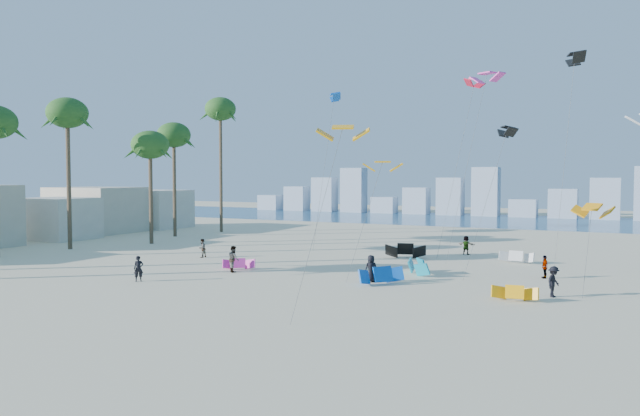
% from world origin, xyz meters
% --- Properties ---
extents(ground, '(220.00, 220.00, 0.00)m').
position_xyz_m(ground, '(0.00, 0.00, 0.00)').
color(ground, beige).
rests_on(ground, ground).
extents(ocean, '(220.00, 220.00, 0.00)m').
position_xyz_m(ocean, '(0.00, 72.00, 0.01)').
color(ocean, navy).
rests_on(ocean, ground).
extents(kitesurfer_near, '(0.72, 0.72, 1.68)m').
position_xyz_m(kitesurfer_near, '(-4.96, 5.58, 0.84)').
color(kitesurfer_near, black).
rests_on(kitesurfer_near, ground).
extents(kitesurfer_mid, '(1.16, 1.14, 1.88)m').
position_xyz_m(kitesurfer_mid, '(-1.70, 11.61, 0.94)').
color(kitesurfer_mid, gray).
rests_on(kitesurfer_mid, ground).
extents(kitesurfers_far, '(34.36, 17.55, 1.76)m').
position_xyz_m(kitesurfers_far, '(12.10, 18.52, 0.84)').
color(kitesurfers_far, black).
rests_on(kitesurfers_far, ground).
extents(grounded_kites, '(22.60, 16.38, 1.09)m').
position_xyz_m(grounded_kites, '(9.69, 17.66, 0.49)').
color(grounded_kites, '#EE34B0').
rests_on(grounded_kites, ground).
extents(flying_kites, '(31.41, 31.93, 17.11)m').
position_xyz_m(flying_kites, '(14.60, 22.14, 12.09)').
color(flying_kites, '#FFA80D').
rests_on(flying_kites, ground).
extents(palm_row, '(7.99, 44.80, 16.48)m').
position_xyz_m(palm_row, '(-22.07, 16.18, 11.70)').
color(palm_row, brown).
rests_on(palm_row, ground).
extents(beachfront_buildings, '(11.50, 43.00, 6.00)m').
position_xyz_m(beachfront_buildings, '(-33.69, 20.82, 2.67)').
color(beachfront_buildings, beige).
rests_on(beachfront_buildings, ground).
extents(distant_skyline, '(85.00, 3.00, 8.40)m').
position_xyz_m(distant_skyline, '(-1.19, 82.00, 3.09)').
color(distant_skyline, '#9EADBF').
rests_on(distant_skyline, ground).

